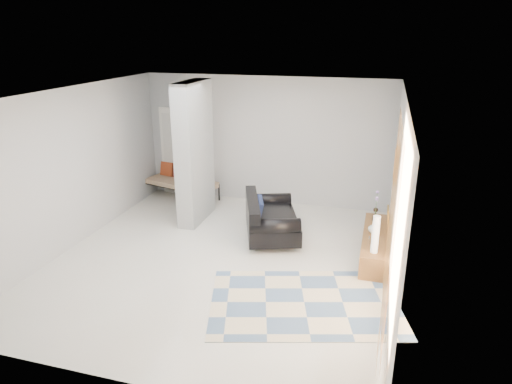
# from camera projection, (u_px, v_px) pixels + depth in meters

# --- Properties ---
(floor) EXTENTS (6.00, 6.00, 0.00)m
(floor) POSITION_uv_depth(u_px,v_px,m) (221.00, 260.00, 7.78)
(floor) COLOR beige
(floor) RESTS_ON ground
(ceiling) EXTENTS (6.00, 6.00, 0.00)m
(ceiling) POSITION_uv_depth(u_px,v_px,m) (216.00, 94.00, 6.85)
(ceiling) COLOR white
(ceiling) RESTS_ON wall_back
(wall_back) EXTENTS (6.00, 0.00, 6.00)m
(wall_back) POSITION_uv_depth(u_px,v_px,m) (266.00, 141.00, 10.03)
(wall_back) COLOR #B8BABC
(wall_back) RESTS_ON ground
(wall_front) EXTENTS (6.00, 0.00, 6.00)m
(wall_front) POSITION_uv_depth(u_px,v_px,m) (116.00, 272.00, 4.59)
(wall_front) COLOR #B8BABC
(wall_front) RESTS_ON ground
(wall_left) EXTENTS (0.00, 6.00, 6.00)m
(wall_left) POSITION_uv_depth(u_px,v_px,m) (72.00, 169.00, 8.02)
(wall_left) COLOR #B8BABC
(wall_left) RESTS_ON ground
(wall_right) EXTENTS (0.00, 6.00, 6.00)m
(wall_right) POSITION_uv_depth(u_px,v_px,m) (397.00, 198.00, 6.61)
(wall_right) COLOR #B8BABC
(wall_right) RESTS_ON ground
(partition_column) EXTENTS (0.35, 1.20, 2.80)m
(partition_column) POSITION_uv_depth(u_px,v_px,m) (194.00, 153.00, 9.05)
(partition_column) COLOR #9BA0A1
(partition_column) RESTS_ON floor
(hallway_door) EXTENTS (0.85, 0.06, 2.04)m
(hallway_door) POSITION_uv_depth(u_px,v_px,m) (179.00, 152.00, 10.66)
(hallway_door) COLOR white
(hallway_door) RESTS_ON floor
(curtain) EXTENTS (0.00, 2.55, 2.55)m
(curtain) POSITION_uv_depth(u_px,v_px,m) (391.00, 225.00, 5.57)
(curtain) COLOR orange
(curtain) RESTS_ON wall_right
(wall_art) EXTENTS (0.04, 0.45, 0.55)m
(wall_art) POSITION_uv_depth(u_px,v_px,m) (396.00, 165.00, 7.35)
(wall_art) COLOR #371F0F
(wall_art) RESTS_ON wall_right
(media_console) EXTENTS (0.45, 1.91, 0.80)m
(media_console) POSITION_uv_depth(u_px,v_px,m) (376.00, 244.00, 7.88)
(media_console) COLOR brown
(media_console) RESTS_ON floor
(loveseat) EXTENTS (1.38, 1.78, 0.76)m
(loveseat) POSITION_uv_depth(u_px,v_px,m) (268.00, 219.00, 8.57)
(loveseat) COLOR silver
(loveseat) RESTS_ON floor
(daybed) EXTENTS (1.79, 1.10, 0.77)m
(daybed) POSITION_uv_depth(u_px,v_px,m) (181.00, 181.00, 10.52)
(daybed) COLOR black
(daybed) RESTS_ON floor
(area_rug) EXTENTS (3.06, 2.44, 0.01)m
(area_rug) POSITION_uv_depth(u_px,v_px,m) (304.00, 302.00, 6.55)
(area_rug) COLOR beige
(area_rug) RESTS_ON floor
(cylinder_lamp) EXTENTS (0.11, 0.11, 0.61)m
(cylinder_lamp) POSITION_uv_depth(u_px,v_px,m) (375.00, 234.00, 7.08)
(cylinder_lamp) COLOR silver
(cylinder_lamp) RESTS_ON media_console
(bronze_figurine) EXTENTS (0.13, 0.13, 0.24)m
(bronze_figurine) POSITION_uv_depth(u_px,v_px,m) (375.00, 214.00, 8.37)
(bronze_figurine) COLOR #322116
(bronze_figurine) RESTS_ON media_console
(vase) EXTENTS (0.20, 0.20, 0.20)m
(vase) POSITION_uv_depth(u_px,v_px,m) (374.00, 227.00, 7.83)
(vase) COLOR white
(vase) RESTS_ON media_console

